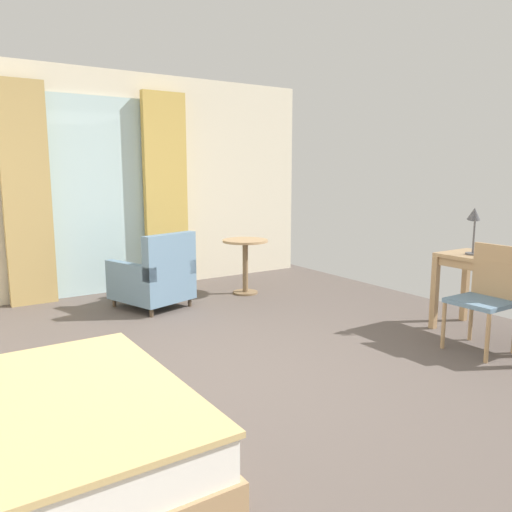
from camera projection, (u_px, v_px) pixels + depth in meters
name	position (u px, v px, depth m)	size (l,w,h in m)	color
ground	(229.00, 384.00, 3.89)	(6.64, 7.26, 0.10)	#564C47
wall_back	(93.00, 183.00, 6.42)	(6.24, 0.12, 2.82)	beige
balcony_glass_door	(99.00, 197.00, 6.41)	(1.28, 0.02, 2.48)	silver
curtain_panel_left	(27.00, 195.00, 5.85)	(0.52, 0.10, 2.59)	tan
curtain_panel_right	(166.00, 192.00, 6.79)	(0.59, 0.10, 2.59)	tan
writing_desk	(509.00, 270.00, 4.65)	(0.56, 1.26, 0.77)	tan
desk_chair	(487.00, 292.00, 4.44)	(0.45, 0.46, 0.93)	slate
desk_lamp	(474.00, 220.00, 4.88)	(0.19, 0.18, 0.47)	#4C4C51
armchair_by_window	(155.00, 279.00, 5.84)	(0.89, 0.96, 0.88)	slate
round_cafe_table	(245.00, 254.00, 6.49)	(0.58, 0.58, 0.70)	tan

